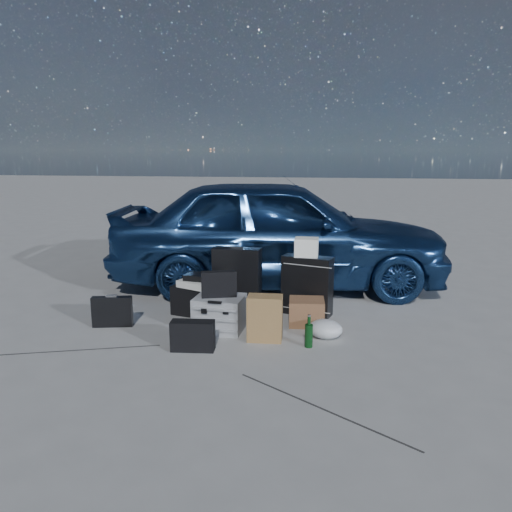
{
  "coord_description": "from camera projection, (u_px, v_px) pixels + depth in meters",
  "views": [
    {
      "loc": [
        0.94,
        -4.56,
        1.84
      ],
      "look_at": [
        0.12,
        0.85,
        0.68
      ],
      "focal_mm": 35.0,
      "sensor_mm": 36.0,
      "label": 1
    }
  ],
  "objects": [
    {
      "name": "green_bottle",
      "position": [
        309.0,
        332.0,
        4.74
      ],
      "size": [
        0.08,
        0.08,
        0.31
      ],
      "primitive_type": "cylinder",
      "rotation": [
        0.0,
        0.0,
        -0.05
      ],
      "color": "black",
      "rests_on": "ground"
    },
    {
      "name": "plastic_bag",
      "position": [
        325.0,
        329.0,
        4.98
      ],
      "size": [
        0.4,
        0.36,
        0.19
      ],
      "primitive_type": "ellipsoid",
      "rotation": [
        0.0,
        0.0,
        -0.24
      ],
      "color": "silver",
      "rests_on": "ground"
    },
    {
      "name": "white_carton",
      "position": [
        306.0,
        247.0,
        5.58
      ],
      "size": [
        0.26,
        0.21,
        0.21
      ],
      "primitive_type": "cube",
      "rotation": [
        0.0,
        0.0,
        -0.02
      ],
      "color": "white",
      "rests_on": "suitcase_right"
    },
    {
      "name": "suitcase_right",
      "position": [
        307.0,
        286.0,
        5.66
      ],
      "size": [
        0.6,
        0.36,
        0.68
      ],
      "primitive_type": "cube",
      "rotation": [
        0.0,
        0.0,
        -0.31
      ],
      "color": "black",
      "rests_on": "ground"
    },
    {
      "name": "duffel_bag",
      "position": [
        202.0,
        301.0,
        5.66
      ],
      "size": [
        0.72,
        0.45,
        0.33
      ],
      "primitive_type": "cube",
      "rotation": [
        0.0,
        0.0,
        -0.27
      ],
      "color": "black",
      "rests_on": "ground"
    },
    {
      "name": "flat_box_white",
      "position": [
        200.0,
        283.0,
        5.62
      ],
      "size": [
        0.53,
        0.47,
        0.08
      ],
      "primitive_type": "cube",
      "rotation": [
        0.0,
        0.0,
        -0.41
      ],
      "color": "white",
      "rests_on": "duffel_bag"
    },
    {
      "name": "kraft_bag",
      "position": [
        265.0,
        318.0,
        4.9
      ],
      "size": [
        0.35,
        0.22,
        0.45
      ],
      "primitive_type": "cube",
      "rotation": [
        0.0,
        0.0,
        0.04
      ],
      "color": "#9B6A43",
      "rests_on": "ground"
    },
    {
      "name": "car",
      "position": [
        279.0,
        232.0,
        6.77
      ],
      "size": [
        4.62,
        2.31,
        1.51
      ],
      "primitive_type": "imported",
      "rotation": [
        0.0,
        0.0,
        1.69
      ],
      "color": "navy",
      "rests_on": "ground"
    },
    {
      "name": "suitcase_left",
      "position": [
        237.0,
        278.0,
        5.88
      ],
      "size": [
        0.57,
        0.23,
        0.73
      ],
      "primitive_type": "cube",
      "rotation": [
        0.0,
        0.0,
        -0.06
      ],
      "color": "black",
      "rests_on": "ground"
    },
    {
      "name": "pelican_case",
      "position": [
        220.0,
        313.0,
        5.19
      ],
      "size": [
        0.52,
        0.44,
        0.36
      ],
      "primitive_type": "cube",
      "rotation": [
        0.0,
        0.0,
        -0.07
      ],
      "color": "gray",
      "rests_on": "ground"
    },
    {
      "name": "cardboard_box",
      "position": [
        307.0,
        312.0,
        5.36
      ],
      "size": [
        0.39,
        0.35,
        0.28
      ],
      "primitive_type": "cube",
      "rotation": [
        0.0,
        0.0,
        0.07
      ],
      "color": "brown",
      "rests_on": "ground"
    },
    {
      "name": "briefcase",
      "position": [
        112.0,
        312.0,
        5.3
      ],
      "size": [
        0.43,
        0.18,
        0.33
      ],
      "primitive_type": "cube",
      "rotation": [
        0.0,
        0.0,
        0.21
      ],
      "color": "black",
      "rests_on": "ground"
    },
    {
      "name": "laptop_bag",
      "position": [
        219.0,
        284.0,
        5.12
      ],
      "size": [
        0.37,
        0.19,
        0.27
      ],
      "primitive_type": "cube",
      "rotation": [
        0.0,
        0.0,
        0.3
      ],
      "color": "black",
      "rests_on": "pelican_case"
    },
    {
      "name": "messenger_bag",
      "position": [
        193.0,
        336.0,
        4.67
      ],
      "size": [
        0.42,
        0.19,
        0.28
      ],
      "primitive_type": "cube",
      "rotation": [
        0.0,
        0.0,
        0.09
      ],
      "color": "black",
      "rests_on": "ground"
    },
    {
      "name": "flat_box_black",
      "position": [
        199.0,
        277.0,
        5.62
      ],
      "size": [
        0.33,
        0.26,
        0.07
      ],
      "primitive_type": "cube",
      "rotation": [
        0.0,
        0.0,
        -0.15
      ],
      "color": "black",
      "rests_on": "flat_box_white"
    },
    {
      "name": "ground",
      "position": [
        232.0,
        340.0,
        4.93
      ],
      "size": [
        60.0,
        60.0,
        0.0
      ],
      "primitive_type": "plane",
      "color": "#A1A19D",
      "rests_on": "ground"
    }
  ]
}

